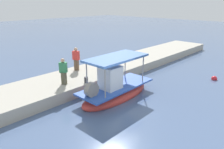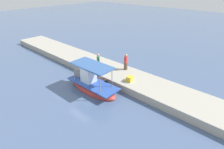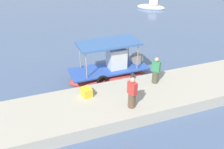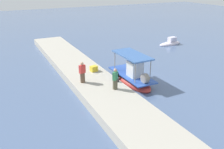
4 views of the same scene
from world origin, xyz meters
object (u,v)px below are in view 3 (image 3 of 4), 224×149
Objects in this scene: fisherman_near_bollard at (132,94)px; fisherman_by_crate at (156,71)px; main_fishing_boat at (110,71)px; mooring_bollard at (132,77)px; cargo_crate at (87,92)px; moored_boat_near at (151,6)px.

fisherman_near_bollard is 1.05× the size of fisherman_by_crate.
main_fishing_boat is 1.99m from mooring_bollard.
fisherman_by_crate is at bearing -0.24° from cargo_crate.
moored_boat_near is at bearing 58.55° from mooring_bollard.
mooring_bollard is 19.70m from moored_boat_near.
fisherman_near_bollard is 0.46× the size of moored_boat_near.
main_fishing_boat is 1.42× the size of moored_boat_near.
moored_boat_near reaches higher than cargo_crate.
fisherman_by_crate reaches higher than mooring_bollard.
fisherman_near_bollard is 2.61m from cargo_crate.
cargo_crate is at bearing -165.66° from mooring_bollard.
main_fishing_boat is 8.84× the size of cargo_crate.
main_fishing_boat is 3.33m from fisherman_by_crate.
mooring_bollard is (-1.09, 0.80, -0.55)m from fisherman_by_crate.
main_fishing_boat is at bearing 48.39° from cargo_crate.
fisherman_by_crate is 4.45× the size of mooring_bollard.
main_fishing_boat reaches higher than mooring_bollard.
fisherman_near_bollard is 4.66× the size of mooring_bollard.
cargo_crate is at bearing -127.18° from moored_boat_near.
cargo_crate is (-2.29, -2.58, 0.45)m from main_fishing_boat.
fisherman_near_bollard is 2.84× the size of cargo_crate.
main_fishing_boat is 4.45m from fisherman_near_bollard.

